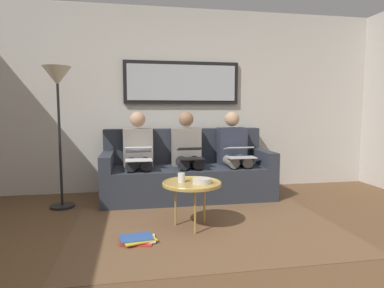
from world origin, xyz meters
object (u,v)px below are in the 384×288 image
(person_left, at_px, (234,151))
(person_right, at_px, (138,153))
(cup, at_px, (181,178))
(laptop_white, at_px, (139,154))
(magazine_stack, at_px, (138,239))
(laptop_black, at_px, (191,153))
(laptop_silver, at_px, (240,152))
(coffee_table, at_px, (192,184))
(bowl, at_px, (202,181))
(person_middle, at_px, (187,152))
(couch, at_px, (187,173))
(framed_mirror, at_px, (182,83))
(standing_lamp, at_px, (58,92))

(person_left, xyz_separation_m, person_right, (1.28, 0.00, 0.00))
(cup, relative_size, laptop_white, 0.25)
(magazine_stack, bearing_deg, person_left, -132.87)
(person_right, bearing_deg, laptop_black, 158.74)
(laptop_silver, height_order, laptop_white, laptop_white)
(coffee_table, distance_m, person_left, 1.40)
(bowl, relative_size, laptop_silver, 0.52)
(person_middle, height_order, laptop_black, person_middle)
(laptop_silver, bearing_deg, coffee_table, 48.78)
(coffee_table, height_order, laptop_black, laptop_black)
(person_right, height_order, magazine_stack, person_right)
(person_middle, relative_size, laptop_black, 3.46)
(person_middle, bearing_deg, bowl, 87.31)
(bowl, bearing_deg, laptop_silver, -126.35)
(couch, xyz_separation_m, person_middle, (0.00, 0.07, 0.30))
(framed_mirror, bearing_deg, person_middle, 90.00)
(laptop_white, distance_m, standing_lamp, 1.18)
(couch, height_order, coffee_table, couch)
(bowl, xyz_separation_m, laptop_black, (-0.06, -0.95, 0.15))
(magazine_stack, bearing_deg, bowl, -160.51)
(coffee_table, relative_size, person_left, 0.51)
(standing_lamp, bearing_deg, bowl, 146.21)
(couch, height_order, standing_lamp, standing_lamp)
(coffee_table, bearing_deg, laptop_black, -99.19)
(magazine_stack, bearing_deg, laptop_silver, -138.47)
(cup, bearing_deg, bowl, 154.15)
(laptop_white, height_order, magazine_stack, laptop_white)
(laptop_silver, distance_m, laptop_white, 1.28)
(framed_mirror, height_order, laptop_silver, framed_mirror)
(framed_mirror, relative_size, laptop_black, 5.01)
(person_middle, bearing_deg, coffee_table, 82.78)
(framed_mirror, distance_m, laptop_white, 1.32)
(couch, relative_size, person_right, 1.93)
(laptop_black, xyz_separation_m, magazine_stack, (0.68, 1.17, -0.60))
(laptop_silver, xyz_separation_m, laptop_black, (0.64, -0.00, 0.00))
(coffee_table, bearing_deg, magazine_stack, 26.87)
(person_right, bearing_deg, person_middle, 180.00)
(couch, height_order, cup, couch)
(cup, distance_m, laptop_black, 0.90)
(framed_mirror, xyz_separation_m, person_right, (0.64, 0.46, -0.94))
(standing_lamp, bearing_deg, cup, 145.18)
(person_right, bearing_deg, laptop_silver, 168.86)
(cup, distance_m, magazine_stack, 0.71)
(person_middle, height_order, magazine_stack, person_middle)
(laptop_white, bearing_deg, framed_mirror, -132.73)
(framed_mirror, bearing_deg, cup, 81.20)
(coffee_table, height_order, laptop_white, laptop_white)
(framed_mirror, distance_m, standing_lamp, 1.69)
(laptop_black, relative_size, magazine_stack, 0.99)
(couch, bearing_deg, laptop_black, 90.00)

